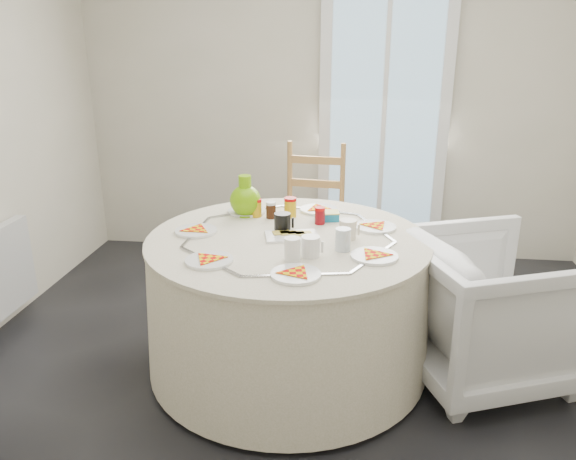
# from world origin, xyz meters

# --- Properties ---
(floor) EXTENTS (4.00, 4.00, 0.00)m
(floor) POSITION_xyz_m (0.00, 0.00, 0.00)
(floor) COLOR black
(floor) RESTS_ON ground
(wall_back) EXTENTS (4.00, 0.02, 2.60)m
(wall_back) POSITION_xyz_m (0.00, 2.00, 1.30)
(wall_back) COLOR #BCB5A3
(wall_back) RESTS_ON floor
(glass_door) EXTENTS (1.00, 0.08, 2.10)m
(glass_door) POSITION_xyz_m (0.40, 1.95, 1.05)
(glass_door) COLOR silver
(glass_door) RESTS_ON floor
(table) EXTENTS (1.52, 1.52, 0.77)m
(table) POSITION_xyz_m (-0.14, 0.21, 0.38)
(table) COLOR #F1E3CC
(table) RESTS_ON floor
(wooden_chair) EXTENTS (0.51, 0.49, 1.03)m
(wooden_chair) POSITION_xyz_m (-0.11, 1.33, 0.47)
(wooden_chair) COLOR #A77443
(wooden_chair) RESTS_ON floor
(armchair) EXTENTS (1.04, 1.07, 0.86)m
(armchair) POSITION_xyz_m (0.93, 0.25, 0.39)
(armchair) COLOR silver
(armchair) RESTS_ON floor
(place_settings) EXTENTS (1.35, 1.35, 0.02)m
(place_settings) POSITION_xyz_m (-0.14, 0.21, 0.77)
(place_settings) COLOR white
(place_settings) RESTS_ON table
(jar_cluster) EXTENTS (0.47, 0.33, 0.13)m
(jar_cluster) POSITION_xyz_m (-0.18, 0.49, 0.82)
(jar_cluster) COLOR #AE851C
(jar_cluster) RESTS_ON table
(butter_tub) EXTENTS (0.15, 0.12, 0.05)m
(butter_tub) POSITION_xyz_m (0.05, 0.52, 0.79)
(butter_tub) COLOR #12719A
(butter_tub) RESTS_ON table
(green_pitcher) EXTENTS (0.20, 0.20, 0.23)m
(green_pitcher) POSITION_xyz_m (-0.43, 0.55, 0.87)
(green_pitcher) COLOR #65A803
(green_pitcher) RESTS_ON table
(cheese_platter) EXTENTS (0.31, 0.23, 0.04)m
(cheese_platter) POSITION_xyz_m (-0.12, 0.22, 0.77)
(cheese_platter) COLOR white
(cheese_platter) RESTS_ON table
(mugs_glasses) EXTENTS (0.87, 0.87, 0.12)m
(mugs_glasses) POSITION_xyz_m (0.00, 0.18, 0.81)
(mugs_glasses) COLOR gray
(mugs_glasses) RESTS_ON table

